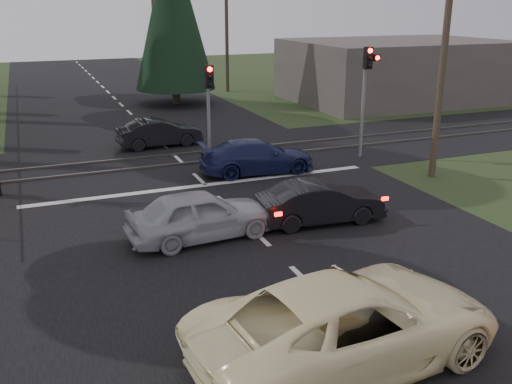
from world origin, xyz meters
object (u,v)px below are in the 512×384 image
utility_pole_near (444,52)px  dark_car_far (160,133)px  dark_hatchback (320,203)px  utility_pole_far (153,18)px  traffic_signal_right (367,81)px  cream_coupe (348,323)px  traffic_signal_center (209,98)px  blue_sedan (257,156)px  silver_car (200,215)px  utility_pole_mid (227,27)px

utility_pole_near → dark_car_far: (-8.70, 8.73, -4.08)m
dark_hatchback → dark_car_far: 11.68m
utility_pole_far → traffic_signal_right: bearing=-91.2°
dark_car_far → utility_pole_near: bearing=-138.2°
utility_pole_far → cream_coupe: size_ratio=1.49×
traffic_signal_center → utility_pole_far: utility_pole_far is taller
utility_pole_near → blue_sedan: size_ratio=1.98×
dark_hatchback → dark_car_far: bearing=16.3°
dark_hatchback → silver_car: bearing=92.1°
traffic_signal_right → blue_sedan: 5.81m
utility_pole_near → dark_car_far: bearing=134.9°
traffic_signal_center → utility_pole_mid: 20.82m
blue_sedan → dark_car_far: 6.28m
utility_pole_mid → silver_car: utility_pole_mid is taller
cream_coupe → dark_hatchback: bearing=-30.2°
traffic_signal_right → dark_hatchback: bearing=-131.1°
dark_car_far → utility_pole_far: bearing=-15.3°
traffic_signal_center → blue_sedan: traffic_signal_center is taller
cream_coupe → silver_car: cream_coupe is taller
traffic_signal_center → utility_pole_near: size_ratio=0.46×
cream_coupe → dark_car_far: size_ratio=1.55×
dark_hatchback → silver_car: size_ratio=0.92×
utility_pole_far → blue_sedan: 46.56m
cream_coupe → utility_pole_near: bearing=-51.1°
traffic_signal_right → cream_coupe: (-8.33, -12.71, -2.48)m
cream_coupe → silver_car: 6.76m
utility_pole_mid → dark_car_far: size_ratio=2.31×
dark_hatchback → silver_car: (-3.75, 0.17, 0.08)m
silver_car → utility_pole_far: bearing=-15.5°
dark_car_far → dark_hatchback: bearing=-171.5°
traffic_signal_center → utility_pole_mid: bearing=68.8°
utility_pole_near → silver_car: size_ratio=2.14×
blue_sedan → cream_coupe: bearing=169.9°
dark_hatchback → traffic_signal_center: bearing=13.6°
cream_coupe → dark_car_far: (0.58, 17.97, -0.20)m
cream_coupe → utility_pole_mid: bearing=-21.6°
utility_pole_mid → cream_coupe: utility_pole_mid is taller
utility_pole_mid → utility_pole_far: size_ratio=1.00×
traffic_signal_center → blue_sedan: bearing=-50.0°
utility_pole_near → dark_car_far: utility_pole_near is taller
blue_sedan → dark_hatchback: bearing=-178.0°
traffic_signal_right → silver_car: traffic_signal_right is taller
traffic_signal_center → cream_coupe: traffic_signal_center is taller
silver_car → dark_car_far: (1.39, 11.27, -0.07)m
utility_pole_near → utility_pole_mid: size_ratio=1.00×
utility_pole_far → blue_sedan: bearing=-97.6°
traffic_signal_center → utility_pole_near: bearing=-32.0°
utility_pole_far → blue_sedan: utility_pole_far is taller
traffic_signal_right → utility_pole_far: bearing=88.8°
dark_car_far → utility_pole_mid: bearing=-32.8°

